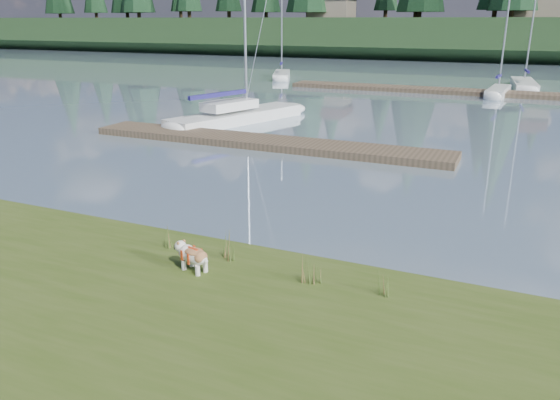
% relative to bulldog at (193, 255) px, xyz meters
% --- Properties ---
extents(ground, '(200.00, 200.00, 0.00)m').
position_rel_bulldog_xyz_m(ground, '(-0.35, 33.15, -0.69)').
color(ground, gray).
rests_on(ground, ground).
extents(bank, '(60.00, 9.00, 0.35)m').
position_rel_bulldog_xyz_m(bank, '(-0.35, -2.85, -0.51)').
color(bank, '#3C4C1A').
rests_on(bank, ground).
extents(ridge, '(200.00, 20.00, 5.00)m').
position_rel_bulldog_xyz_m(ridge, '(-0.35, 76.15, 1.81)').
color(ridge, black).
rests_on(ridge, ground).
extents(bulldog, '(0.91, 0.52, 0.54)m').
position_rel_bulldog_xyz_m(bulldog, '(0.00, 0.00, 0.00)').
color(bulldog, silver).
rests_on(bulldog, bank).
extents(sailboat_main, '(4.59, 9.29, 13.18)m').
position_rel_bulldog_xyz_m(sailboat_main, '(-7.73, 17.10, -0.26)').
color(sailboat_main, white).
rests_on(sailboat_main, ground).
extents(dock_near, '(16.00, 2.00, 0.30)m').
position_rel_bulldog_xyz_m(dock_near, '(-4.35, 12.15, -0.54)').
color(dock_near, '#4C3D2C').
rests_on(dock_near, ground).
extents(dock_far, '(26.00, 2.20, 0.30)m').
position_rel_bulldog_xyz_m(dock_far, '(1.65, 33.15, -0.54)').
color(dock_far, '#4C3D2C').
rests_on(dock_far, ground).
extents(sailboat_bg_0, '(3.62, 6.60, 9.72)m').
position_rel_bulldog_xyz_m(sailboat_bg_0, '(-14.95, 38.12, -0.36)').
color(sailboat_bg_0, white).
rests_on(sailboat_bg_0, ground).
extents(sailboat_bg_2, '(1.52, 5.76, 8.81)m').
position_rel_bulldog_xyz_m(sailboat_bg_2, '(3.84, 33.56, -0.35)').
color(sailboat_bg_2, white).
rests_on(sailboat_bg_2, ground).
extents(sailboat_bg_3, '(2.29, 7.95, 11.53)m').
position_rel_bulldog_xyz_m(sailboat_bg_3, '(5.30, 39.27, -0.36)').
color(sailboat_bg_3, white).
rests_on(sailboat_bg_3, ground).
extents(weed_0, '(0.17, 0.14, 0.60)m').
position_rel_bulldog_xyz_m(weed_0, '(0.25, 0.83, -0.08)').
color(weed_0, '#475B23').
rests_on(weed_0, bank).
extents(weed_1, '(0.17, 0.14, 0.44)m').
position_rel_bulldog_xyz_m(weed_1, '(0.49, 0.66, -0.15)').
color(weed_1, '#475B23').
rests_on(weed_1, bank).
extents(weed_2, '(0.17, 0.14, 0.71)m').
position_rel_bulldog_xyz_m(weed_2, '(2.27, 0.42, -0.04)').
color(weed_2, '#475B23').
rests_on(weed_2, bank).
extents(weed_3, '(0.17, 0.14, 0.55)m').
position_rel_bulldog_xyz_m(weed_3, '(-1.11, 0.74, -0.11)').
color(weed_3, '#475B23').
rests_on(weed_3, bank).
extents(weed_4, '(0.17, 0.14, 0.45)m').
position_rel_bulldog_xyz_m(weed_4, '(2.42, 0.45, -0.15)').
color(weed_4, '#475B23').
rests_on(weed_4, bank).
extents(weed_5, '(0.17, 0.14, 0.50)m').
position_rel_bulldog_xyz_m(weed_5, '(3.71, 0.51, -0.12)').
color(weed_5, '#475B23').
rests_on(weed_5, bank).
extents(mud_lip, '(60.00, 0.50, 0.14)m').
position_rel_bulldog_xyz_m(mud_lip, '(-0.35, 1.55, -0.62)').
color(mud_lip, '#33281C').
rests_on(mud_lip, ground).
extents(house_0, '(6.30, 5.30, 4.65)m').
position_rel_bulldog_xyz_m(house_0, '(-22.35, 73.15, 6.63)').
color(house_0, gray).
rests_on(house_0, ridge).
extents(house_1, '(6.30, 5.30, 4.65)m').
position_rel_bulldog_xyz_m(house_1, '(5.65, 74.15, 6.63)').
color(house_1, gray).
rests_on(house_1, ridge).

